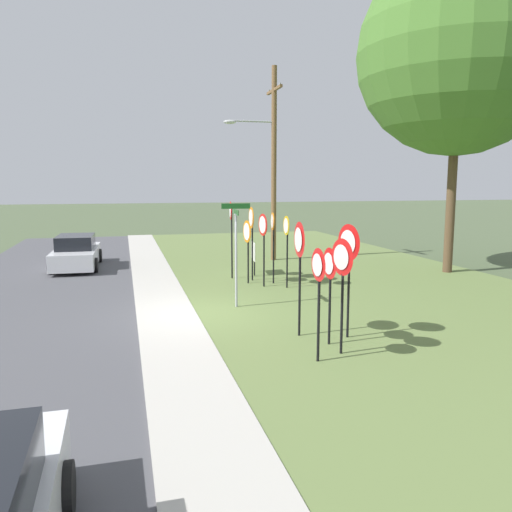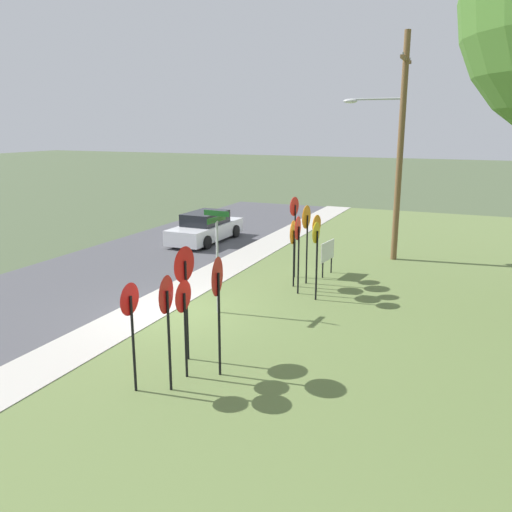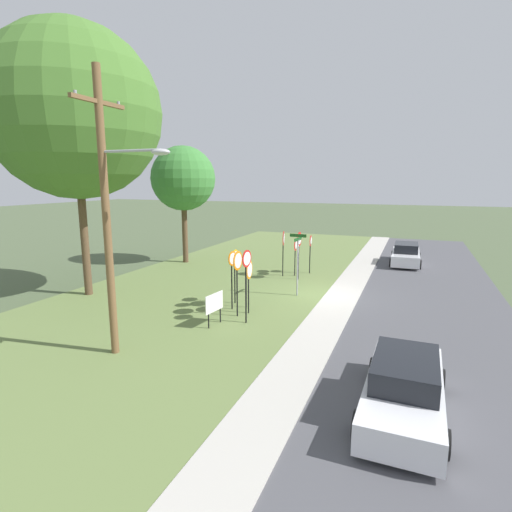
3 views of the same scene
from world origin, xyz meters
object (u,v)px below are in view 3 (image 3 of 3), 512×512
at_px(street_name_post, 298,259).
at_px(oak_tree_left, 75,113).
at_px(stop_sign_far_left, 247,266).
at_px(yield_sign_far_right, 299,244).
at_px(stop_sign_near_right, 235,265).
at_px(yield_sign_near_left, 296,249).
at_px(parked_hatchback_near, 404,387).
at_px(stop_sign_center_tall, 232,268).
at_px(parked_sedan_distant, 406,254).
at_px(yield_sign_far_left, 284,242).
at_px(stop_sign_far_center, 238,269).
at_px(utility_pole, 110,205).
at_px(yield_sign_near_right, 299,243).
at_px(stop_sign_near_left, 246,271).
at_px(stop_sign_far_right, 249,275).
at_px(yield_sign_center, 311,245).
at_px(notice_board, 214,304).
at_px(oak_tree_right, 183,179).

distance_m(street_name_post, oak_tree_left, 12.09).
relative_size(stop_sign_far_left, yield_sign_far_right, 0.94).
bearing_deg(stop_sign_near_right, yield_sign_near_left, -8.10).
distance_m(stop_sign_near_right, oak_tree_left, 9.92).
bearing_deg(parked_hatchback_near, stop_sign_center_tall, 52.96).
bearing_deg(street_name_post, parked_sedan_distant, -20.41).
xyz_separation_m(stop_sign_center_tall, yield_sign_near_left, (6.94, -0.78, -0.20)).
height_order(stop_sign_near_right, yield_sign_far_left, yield_sign_far_left).
xyz_separation_m(stop_sign_far_left, yield_sign_near_left, (6.49, -0.30, -0.24)).
bearing_deg(yield_sign_far_left, yield_sign_near_left, -69.41).
xyz_separation_m(stop_sign_far_center, utility_pole, (-4.66, 2.06, 2.73)).
bearing_deg(stop_sign_center_tall, yield_sign_near_right, 0.88).
relative_size(stop_sign_far_center, yield_sign_near_right, 1.11).
xyz_separation_m(stop_sign_near_left, stop_sign_near_right, (2.17, 1.46, -0.30)).
distance_m(stop_sign_far_right, street_name_post, 3.47).
relative_size(yield_sign_near_right, yield_sign_far_right, 0.91).
bearing_deg(stop_sign_near_right, yield_sign_center, -11.83).
xyz_separation_m(yield_sign_near_right, notice_board, (-9.62, 0.59, -0.98)).
xyz_separation_m(yield_sign_center, parked_hatchback_near, (-13.45, -5.65, -1.09)).
bearing_deg(notice_board, yield_sign_near_right, 4.19).
relative_size(stop_sign_far_right, oak_tree_left, 0.18).
bearing_deg(oak_tree_left, utility_pole, -129.40).
xyz_separation_m(stop_sign_center_tall, notice_board, (-2.04, -0.19, -0.96)).
bearing_deg(stop_sign_near_left, street_name_post, -3.37).
relative_size(yield_sign_far_right, oak_tree_left, 0.22).
height_order(stop_sign_center_tall, parked_hatchback_near, stop_sign_center_tall).
xyz_separation_m(stop_sign_near_left, notice_board, (-0.70, 1.03, -1.23)).
bearing_deg(yield_sign_near_right, street_name_post, -175.61).
distance_m(stop_sign_far_center, stop_sign_far_right, 0.68).
bearing_deg(street_name_post, stop_sign_far_right, 165.43).
height_order(yield_sign_near_left, oak_tree_left, oak_tree_left).
height_order(yield_sign_far_left, yield_sign_center, yield_sign_far_left).
xyz_separation_m(stop_sign_near_left, stop_sign_center_tall, (1.34, 1.22, -0.26)).
height_order(stop_sign_far_right, yield_sign_far_right, yield_sign_far_right).
distance_m(stop_sign_near_left, utility_pole, 5.55).
bearing_deg(yield_sign_far_right, oak_tree_left, 129.73).
height_order(yield_sign_center, notice_board, yield_sign_center).
relative_size(stop_sign_far_right, oak_tree_right, 0.29).
height_order(stop_sign_far_center, oak_tree_left, oak_tree_left).
bearing_deg(stop_sign_far_left, stop_sign_far_right, -155.78).
relative_size(yield_sign_far_left, oak_tree_left, 0.21).
distance_m(stop_sign_far_right, parked_hatchback_near, 8.23).
distance_m(stop_sign_far_left, oak_tree_left, 10.36).
xyz_separation_m(yield_sign_near_right, street_name_post, (-4.54, -1.22, -0.04)).
distance_m(stop_sign_far_left, yield_sign_near_left, 6.50).
height_order(yield_sign_far_left, parked_hatchback_near, yield_sign_far_left).
xyz_separation_m(stop_sign_far_center, parked_hatchback_near, (-4.80, -6.48, -1.37)).
bearing_deg(stop_sign_center_tall, notice_board, -167.86).
relative_size(stop_sign_near_left, street_name_post, 0.96).
distance_m(stop_sign_near_right, yield_sign_near_left, 6.20).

